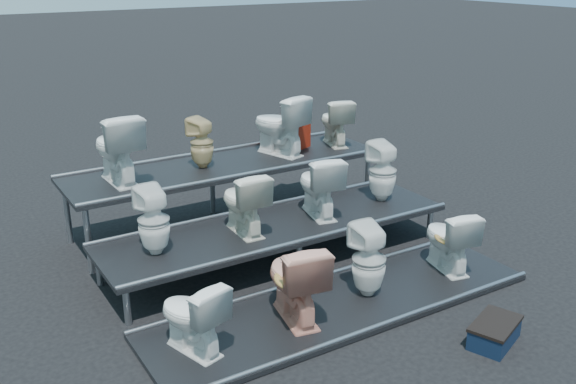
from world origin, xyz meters
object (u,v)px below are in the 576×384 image
toilet_3 (449,239)px  toilet_10 (279,125)px  toilet_1 (295,279)px  toilet_8 (117,148)px  toilet_4 (154,221)px  toilet_0 (192,316)px  toilet_2 (369,260)px  toilet_5 (244,202)px  toilet_11 (335,121)px  toilet_6 (319,185)px  step_stool (494,334)px  toilet_9 (202,143)px  toilet_7 (383,171)px  red_crate (287,135)px

toilet_3 → toilet_10: (-0.66, 2.60, 0.85)m
toilet_1 → toilet_8: (-0.86, 2.60, 0.81)m
toilet_1 → toilet_4: (-0.92, 1.30, 0.35)m
toilet_0 → toilet_10: size_ratio=0.86×
toilet_2 → toilet_5: bearing=-56.1°
toilet_11 → toilet_2: bearing=77.4°
toilet_1 → toilet_6: toilet_6 is taller
toilet_8 → step_stool: bearing=118.0°
toilet_5 → toilet_8: size_ratio=0.86×
toilet_4 → step_stool: toilet_4 is taller
toilet_2 → toilet_6: size_ratio=1.04×
toilet_8 → toilet_9: toilet_8 is taller
toilet_3 → toilet_10: size_ratio=0.89×
toilet_5 → toilet_7: bearing=-177.7°
toilet_2 → step_stool: size_ratio=1.46×
toilet_9 → toilet_10: bearing=157.7°
toilet_8 → red_crate: toilet_8 is taller
toilet_4 → step_stool: 3.54m
toilet_1 → toilet_7: toilet_7 is taller
toilet_1 → toilet_2: toilet_1 is taller
toilet_0 → red_crate: size_ratio=1.29×
toilet_3 → toilet_6: toilet_6 is taller
toilet_3 → toilet_10: toilet_10 is taller
toilet_6 → red_crate: (0.47, 1.49, 0.22)m
toilet_0 → toilet_1: size_ratio=0.84×
toilet_11 → red_crate: toilet_11 is taller
toilet_10 → step_stool: bearing=73.4°
toilet_4 → toilet_8: toilet_8 is taller
toilet_6 → red_crate: bearing=-95.4°
toilet_1 → toilet_9: 2.71m
toilet_10 → toilet_11: (0.93, 0.00, -0.07)m
toilet_11 → toilet_4: bearing=37.7°
toilet_4 → red_crate: bearing=-153.0°
toilet_10 → toilet_0: bearing=29.8°
toilet_2 → toilet_9: size_ratio=1.21×
toilet_10 → toilet_8: bearing=-16.9°
toilet_4 → toilet_5: toilet_4 is taller
red_crate → step_stool: 4.18m
toilet_4 → toilet_5: 1.05m
toilet_4 → toilet_7: size_ratio=0.96×
toilet_8 → red_crate: bearing=-177.8°
toilet_2 → toilet_4: size_ratio=1.07×
toilet_11 → toilet_1: bearing=64.2°
toilet_2 → toilet_9: bearing=-72.1°
toilet_2 → toilet_11: 3.05m
toilet_1 → toilet_7: bearing=-137.8°
toilet_11 → toilet_9: bearing=15.7°
toilet_0 → red_crate: red_crate is taller
toilet_6 → toilet_9: (-0.92, 1.30, 0.35)m
toilet_1 → toilet_9: size_ratio=1.28×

